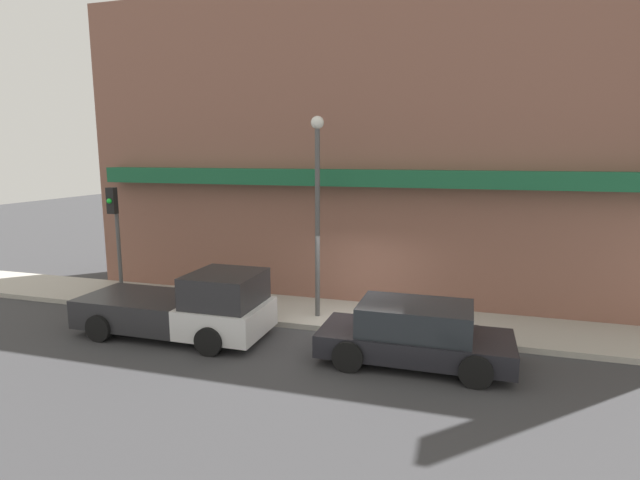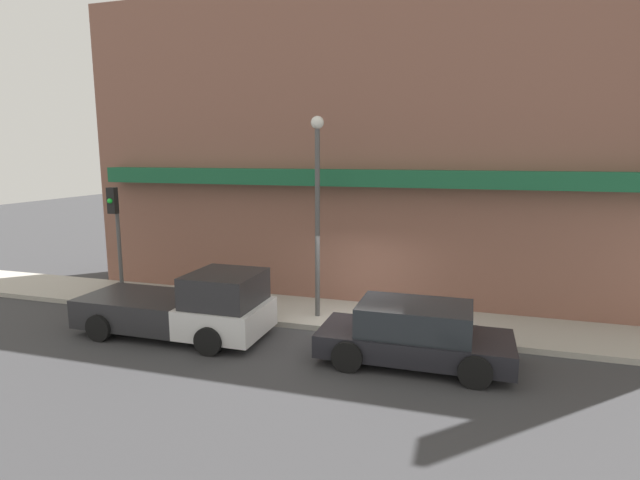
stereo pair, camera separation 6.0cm
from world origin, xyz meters
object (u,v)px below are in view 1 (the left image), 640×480
parked_car (415,334)px  fire_hydrant (222,298)px  street_lamp (317,194)px  traffic_light (115,224)px  pickup_truck (186,307)px

parked_car → fire_hydrant: (-5.98, 1.95, -0.19)m
fire_hydrant → street_lamp: (2.96, 0.22, 3.18)m
parked_car → traffic_light: bearing=170.0°
parked_car → traffic_light: size_ratio=1.21×
parked_car → traffic_light: traffic_light is taller
pickup_truck → parked_car: bearing=1.7°
pickup_truck → street_lamp: (2.97, 2.17, 2.89)m
pickup_truck → street_lamp: bearing=37.8°
traffic_light → parked_car: bearing=-10.2°
parked_car → street_lamp: street_lamp is taller
fire_hydrant → parked_car: bearing=-18.1°
street_lamp → traffic_light: bearing=-175.8°
street_lamp → traffic_light: street_lamp is taller
pickup_truck → parked_car: size_ratio=1.17×
traffic_light → fire_hydrant: bearing=4.2°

